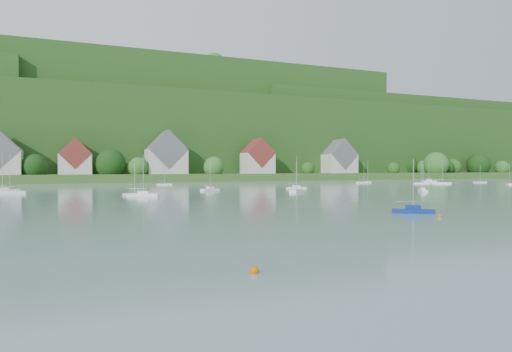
# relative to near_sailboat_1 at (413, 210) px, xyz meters

# --- Properties ---
(far_shore_strip) EXTENTS (600.00, 60.00, 3.00)m
(far_shore_strip) POSITION_rel_near_sailboat_1_xyz_m (-5.37, 157.16, 1.11)
(far_shore_strip) COLOR #305921
(far_shore_strip) RESTS_ON ground
(forested_ridge) EXTENTS (620.00, 181.22, 69.89)m
(forested_ridge) POSITION_rel_near_sailboat_1_xyz_m (-4.97, 225.73, 22.49)
(forested_ridge) COLOR #174215
(forested_ridge) RESTS_ON ground
(village_building_0) EXTENTS (14.00, 10.40, 16.00)m
(village_building_0) POSITION_rel_near_sailboat_1_xyz_m (-60.37, 144.16, 9.12)
(village_building_0) COLOR beige
(village_building_0) RESTS_ON far_shore_strip
(village_building_1) EXTENTS (12.00, 9.36, 14.00)m
(village_building_1) POSITION_rel_near_sailboat_1_xyz_m (-35.37, 146.16, 8.36)
(village_building_1) COLOR beige
(village_building_1) RESTS_ON far_shore_strip
(village_building_2) EXTENTS (16.00, 11.44, 18.00)m
(village_building_2) POSITION_rel_near_sailboat_1_xyz_m (-0.37, 145.16, 9.88)
(village_building_2) COLOR beige
(village_building_2) RESTS_ON far_shore_strip
(village_building_3) EXTENTS (13.00, 10.40, 15.50)m
(village_building_3) POSITION_rel_near_sailboat_1_xyz_m (39.63, 143.16, 9.04)
(village_building_3) COLOR beige
(village_building_3) RESTS_ON far_shore_strip
(village_building_4) EXTENTS (15.00, 10.40, 16.50)m
(village_building_4) POSITION_rel_near_sailboat_1_xyz_m (84.63, 147.16, 9.20)
(village_building_4) COLOR beige
(village_building_4) RESTS_ON far_shore_strip
(near_sailboat_1) EXTENTS (4.82, 3.60, 6.49)m
(near_sailboat_1) POSITION_rel_near_sailboat_1_xyz_m (0.00, 0.00, 0.00)
(near_sailboat_1) COLOR navy
(near_sailboat_1) RESTS_ON ground
(mooring_buoy_0) EXTENTS (0.48, 0.48, 0.48)m
(mooring_buoy_0) POSITION_rel_near_sailboat_1_xyz_m (-29.53, -21.69, -0.39)
(mooring_buoy_0) COLOR #DD6400
(mooring_buoy_0) RESTS_ON ground
(mooring_buoy_2) EXTENTS (0.44, 0.44, 0.44)m
(mooring_buoy_2) POSITION_rel_near_sailboat_1_xyz_m (-0.23, -4.45, -0.39)
(mooring_buoy_2) COLOR #DD6400
(mooring_buoy_2) RESTS_ON ground
(mooring_buoy_3) EXTENTS (0.41, 0.41, 0.41)m
(mooring_buoy_3) POSITION_rel_near_sailboat_1_xyz_m (2.33, 15.05, -0.39)
(mooring_buoy_3) COLOR #DD6400
(mooring_buoy_3) RESTS_ON ground
(far_sailboat_cluster) EXTENTS (194.16, 68.95, 8.71)m
(far_sailboat_cluster) POSITION_rel_near_sailboat_1_xyz_m (5.83, 73.42, -0.02)
(far_sailboat_cluster) COLOR white
(far_sailboat_cluster) RESTS_ON ground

